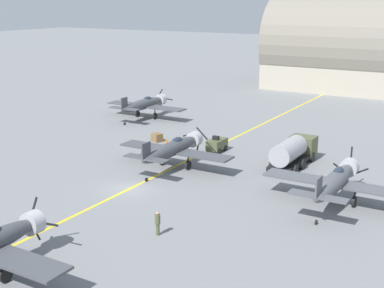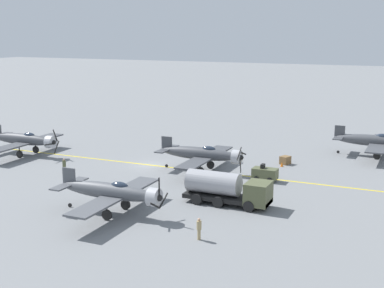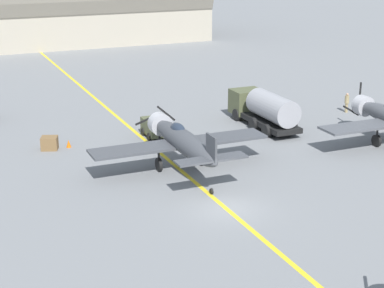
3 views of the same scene
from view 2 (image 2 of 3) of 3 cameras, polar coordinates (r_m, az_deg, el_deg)
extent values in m
plane|color=slate|center=(63.33, -4.36, -2.27)|extent=(400.00, 400.00, 0.00)
cube|color=yellow|center=(63.33, -4.36, -2.26)|extent=(0.30, 160.00, 0.01)
ellipsoid|color=#515358|center=(46.77, -8.91, -4.96)|extent=(1.50, 9.50, 1.42)
cylinder|color=#B7B7BC|center=(44.58, -4.08, -5.69)|extent=(1.58, 0.90, 1.58)
ellipsoid|color=#232D3D|center=(46.02, -7.74, -4.47)|extent=(0.80, 1.70, 0.76)
cube|color=#515358|center=(46.47, -8.11, -5.48)|extent=(12.00, 2.10, 0.16)
cube|color=#515358|center=(49.01, -12.95, -4.15)|extent=(4.40, 1.10, 0.12)
cube|color=#515358|center=(48.83, -12.98, -3.42)|extent=(0.14, 1.30, 1.60)
sphere|color=black|center=(44.36, -3.51, -5.77)|extent=(0.56, 0.56, 0.56)
cube|color=black|center=(43.86, -3.96, -6.58)|extent=(1.59, 0.06, 0.98)
cube|color=black|center=(44.11, -3.52, -4.69)|extent=(0.15, 0.06, 1.75)
cube|color=black|center=(45.13, -3.06, -6.04)|extent=(1.58, 0.06, 1.01)
cylinder|color=black|center=(47.87, -7.13, -5.72)|extent=(0.14, 0.14, 1.26)
cylinder|color=black|center=(48.07, -7.11, -6.43)|extent=(0.22, 0.90, 0.90)
cylinder|color=black|center=(45.47, -9.09, -6.74)|extent=(0.14, 0.14, 1.26)
cylinder|color=black|center=(45.68, -9.07, -7.49)|extent=(0.22, 0.90, 0.90)
cylinder|color=black|center=(49.63, -12.89, -6.38)|extent=(0.12, 0.36, 0.36)
ellipsoid|color=#44474C|center=(71.31, -17.65, 0.50)|extent=(1.50, 9.50, 1.42)
cylinder|color=#B7B7BC|center=(68.46, -14.86, 0.20)|extent=(1.58, 0.90, 1.58)
ellipsoid|color=#232D3D|center=(70.46, -16.98, 0.88)|extent=(0.80, 1.70, 0.76)
cube|color=#44474C|center=(70.88, -17.17, 0.18)|extent=(12.00, 2.10, 0.16)
sphere|color=black|center=(68.15, -14.53, 0.17)|extent=(0.56, 0.56, 0.56)
cube|color=black|center=(68.27, -14.38, 0.88)|extent=(0.85, 0.06, 1.65)
cube|color=black|center=(68.68, -14.24, -0.33)|extent=(1.13, 0.06, 1.50)
cube|color=black|center=(67.51, -14.99, -0.04)|extent=(1.76, 0.06, 0.31)
cylinder|color=black|center=(72.11, -16.36, -0.08)|extent=(0.14, 0.14, 1.26)
cylinder|color=black|center=(72.24, -16.33, -0.57)|extent=(0.22, 0.90, 0.90)
cylinder|color=black|center=(69.91, -17.95, -0.55)|extent=(0.14, 0.14, 1.26)
cylinder|color=black|center=(70.05, -17.91, -1.06)|extent=(0.22, 0.90, 0.90)
ellipsoid|color=#44474C|center=(60.07, 0.79, -1.01)|extent=(1.50, 9.50, 1.42)
cylinder|color=#B7B7BC|center=(58.50, 4.80, -1.41)|extent=(1.58, 0.90, 1.58)
ellipsoid|color=#232D3D|center=(59.51, 1.80, -0.58)|extent=(0.80, 1.70, 0.76)
cube|color=#44474C|center=(59.86, 1.46, -1.39)|extent=(12.00, 2.10, 0.16)
cube|color=#44474C|center=(61.73, -2.70, -0.52)|extent=(4.40, 1.10, 0.12)
cube|color=#44474C|center=(61.59, -2.70, 0.07)|extent=(0.14, 1.30, 1.60)
sphere|color=black|center=(58.34, 5.26, -1.45)|extent=(0.56, 0.56, 0.56)
cube|color=black|center=(57.60, 5.06, -1.03)|extent=(1.40, 0.06, 1.26)
cube|color=black|center=(59.04, 5.53, -1.02)|extent=(1.70, 0.06, 0.69)
cube|color=black|center=(58.38, 5.19, -2.31)|extent=(0.49, 0.06, 1.74)
cylinder|color=black|center=(61.35, 1.99, -1.67)|extent=(0.14, 0.14, 1.26)
cylinder|color=black|center=(61.51, 1.99, -2.24)|extent=(0.22, 0.90, 0.90)
cylinder|color=black|center=(58.67, 0.89, -2.30)|extent=(0.14, 0.14, 1.26)
cylinder|color=black|center=(58.83, 0.89, -2.90)|extent=(0.22, 0.90, 0.90)
cylinder|color=black|center=(62.22, -2.73, -2.33)|extent=(0.12, 0.36, 0.36)
ellipsoid|color=#47494E|center=(70.92, 18.71, 0.37)|extent=(1.50, 9.50, 1.42)
ellipsoid|color=#232D3D|center=(70.73, 19.66, 0.74)|extent=(0.80, 1.70, 0.76)
cube|color=#47494E|center=(70.93, 19.30, 0.05)|extent=(12.00, 2.10, 0.16)
cube|color=#47494E|center=(71.37, 15.46, 0.76)|extent=(4.40, 1.10, 0.12)
cube|color=#47494E|center=(71.25, 15.49, 1.28)|extent=(0.14, 1.30, 1.60)
cylinder|color=black|center=(72.52, 19.38, -0.21)|extent=(0.14, 0.14, 1.26)
cylinder|color=black|center=(72.65, 19.34, -0.70)|extent=(0.22, 0.90, 0.90)
cylinder|color=black|center=(69.59, 19.16, -0.69)|extent=(0.14, 0.14, 1.26)
cylinder|color=black|center=(69.72, 19.12, -1.20)|extent=(0.22, 0.90, 0.90)
cylinder|color=black|center=(71.78, 15.32, -0.81)|extent=(0.12, 0.36, 0.36)
cube|color=black|center=(49.12, 3.74, -5.74)|extent=(2.25, 8.00, 0.40)
cube|color=#515638|center=(47.99, 7.08, -5.24)|extent=(2.50, 2.08, 2.00)
cylinder|color=#9E9EA3|center=(49.20, 2.31, -4.11)|extent=(2.10, 4.96, 2.10)
cylinder|color=black|center=(49.48, 6.92, -5.83)|extent=(0.30, 1.00, 1.00)
cylinder|color=black|center=(47.33, 6.06, -6.64)|extent=(0.30, 1.00, 1.00)
cylinder|color=black|center=(50.36, 3.78, -5.44)|extent=(0.30, 1.00, 1.00)
cylinder|color=black|center=(48.24, 2.79, -6.22)|extent=(0.30, 1.00, 1.00)
cylinder|color=black|center=(51.08, 1.59, -5.17)|extent=(0.30, 1.00, 1.00)
cylinder|color=black|center=(48.99, 0.51, -5.92)|extent=(0.30, 1.00, 1.00)
cube|color=#515638|center=(57.00, 7.79, -3.13)|extent=(1.40, 2.60, 1.10)
cube|color=black|center=(56.88, 7.56, -2.35)|extent=(0.70, 0.36, 0.44)
cylinder|color=black|center=(57.59, 8.65, -3.52)|extent=(0.20, 0.60, 0.60)
cylinder|color=black|center=(56.31, 8.27, -3.86)|extent=(0.20, 0.60, 0.60)
cylinder|color=black|center=(57.96, 7.29, -3.37)|extent=(0.20, 0.60, 0.60)
cylinder|color=black|center=(56.70, 6.88, -3.71)|extent=(0.20, 0.60, 0.60)
cylinder|color=tan|center=(41.13, 0.75, -9.64)|extent=(0.26, 0.26, 0.82)
cylinder|color=tan|center=(40.86, 0.75, -8.66)|extent=(0.37, 0.37, 0.68)
sphere|color=tan|center=(40.70, 0.76, -8.07)|extent=(0.22, 0.22, 0.22)
cylinder|color=#515638|center=(60.81, -13.44, -2.76)|extent=(0.26, 0.26, 0.84)
cylinder|color=#515638|center=(60.62, -13.48, -2.06)|extent=(0.39, 0.39, 0.70)
sphere|color=tan|center=(60.51, -13.50, -1.63)|extent=(0.23, 0.23, 0.23)
cube|color=brown|center=(64.53, 9.92, -1.71)|extent=(1.41, 1.30, 0.96)
cone|color=orange|center=(63.31, 9.56, -2.15)|extent=(0.36, 0.36, 0.55)
camera|label=1|loc=(70.12, -44.22, 9.10)|focal=50.00mm
camera|label=3|loc=(90.91, -16.95, 10.94)|focal=60.00mm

